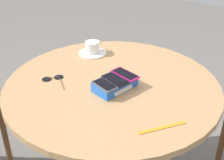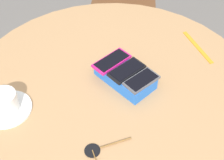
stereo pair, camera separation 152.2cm
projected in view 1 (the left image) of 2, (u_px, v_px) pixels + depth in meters
The scene contains 9 objects.
round_table at pixel (112, 101), 1.58m from camera, with size 1.06×1.06×0.74m.
phone_box at pixel (115, 84), 1.48m from camera, with size 0.22×0.14×0.05m.
phone_gray at pixel (105, 85), 1.42m from camera, with size 0.09×0.13×0.01m.
phone_black at pixel (115, 79), 1.46m from camera, with size 0.09×0.14×0.01m.
phone_magenta at pixel (125, 74), 1.50m from camera, with size 0.09×0.15×0.01m.
saucer at pixel (93, 53), 1.82m from camera, with size 0.16×0.16×0.01m, color white.
coffee_cup at pixel (93, 47), 1.81m from camera, with size 0.11×0.08×0.07m.
lanyard_strap at pixel (163, 128), 1.23m from camera, with size 0.21×0.02×0.00m, color orange.
sunglasses at pixel (54, 79), 1.57m from camera, with size 0.10×0.16×0.01m.
Camera 1 is at (-1.05, -0.79, 1.52)m, focal length 50.00 mm.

